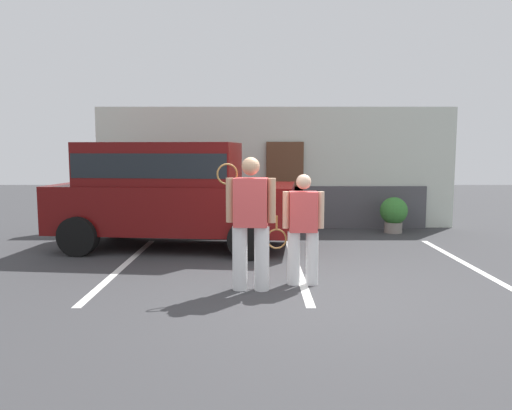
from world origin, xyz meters
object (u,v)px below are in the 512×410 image
(parked_suv, at_px, (170,189))
(tennis_player_woman, at_px, (303,228))
(potted_plant_by_porch, at_px, (394,213))
(tennis_player_man, at_px, (251,221))

(parked_suv, height_order, tennis_player_woman, parked_suv)
(parked_suv, xyz_separation_m, tennis_player_woman, (2.35, -2.69, -0.33))
(parked_suv, xyz_separation_m, potted_plant_by_porch, (4.86, 1.68, -0.69))
(tennis_player_woman, height_order, potted_plant_by_porch, tennis_player_woman)
(potted_plant_by_porch, bearing_deg, tennis_player_woman, -119.93)
(parked_suv, relative_size, tennis_player_woman, 3.03)
(tennis_player_woman, relative_size, potted_plant_by_porch, 1.91)
(tennis_player_man, xyz_separation_m, tennis_player_woman, (0.74, 0.27, -0.14))
(tennis_player_man, height_order, tennis_player_woman, tennis_player_man)
(parked_suv, relative_size, tennis_player_man, 2.62)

